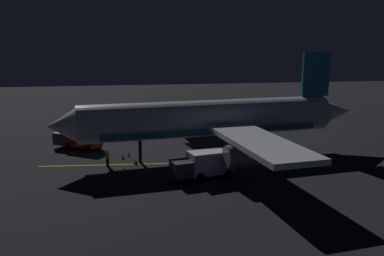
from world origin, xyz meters
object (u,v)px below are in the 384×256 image
(baggage_truck, at_px, (79,139))
(catering_truck, at_px, (205,165))
(traffic_cone_near_left, at_px, (125,170))
(traffic_cone_far, at_px, (129,154))
(ground_crew_worker, at_px, (107,158))
(airliner, at_px, (214,120))
(traffic_cone_near_right, at_px, (136,162))
(traffic_cone_under_wing, at_px, (123,156))

(baggage_truck, relative_size, catering_truck, 0.99)
(traffic_cone_near_left, bearing_deg, traffic_cone_far, -5.37)
(baggage_truck, relative_size, ground_crew_worker, 3.56)
(airliner, height_order, traffic_cone_far, airliner)
(airliner, relative_size, traffic_cone_far, 65.72)
(airliner, xyz_separation_m, ground_crew_worker, (-1.48, 11.96, -3.48))
(baggage_truck, xyz_separation_m, traffic_cone_near_right, (-7.74, -6.61, -0.97))
(baggage_truck, bearing_deg, catering_truck, -136.03)
(traffic_cone_far, bearing_deg, traffic_cone_near_left, 174.63)
(airliner, distance_m, traffic_cone_near_left, 11.68)
(traffic_cone_near_left, relative_size, traffic_cone_far, 1.00)
(airliner, relative_size, ground_crew_worker, 20.77)
(airliner, height_order, traffic_cone_under_wing, airliner)
(airliner, distance_m, baggage_truck, 17.16)
(traffic_cone_under_wing, bearing_deg, ground_crew_worker, 147.94)
(catering_truck, xyz_separation_m, traffic_cone_under_wing, (8.15, 7.71, -1.08))
(catering_truck, relative_size, traffic_cone_near_left, 11.35)
(traffic_cone_under_wing, height_order, traffic_cone_far, same)
(traffic_cone_under_wing, distance_m, traffic_cone_far, 1.14)
(airliner, bearing_deg, traffic_cone_near_right, 98.39)
(catering_truck, height_order, traffic_cone_near_left, catering_truck)
(baggage_truck, bearing_deg, ground_crew_worker, -155.26)
(baggage_truck, distance_m, traffic_cone_near_right, 10.23)
(catering_truck, xyz_separation_m, traffic_cone_near_right, (5.71, 6.37, -1.08))
(baggage_truck, bearing_deg, traffic_cone_near_right, -139.54)
(ground_crew_worker, relative_size, traffic_cone_near_right, 3.16)
(ground_crew_worker, xyz_separation_m, traffic_cone_under_wing, (2.60, -1.63, -0.64))
(catering_truck, height_order, traffic_cone_near_right, catering_truck)
(traffic_cone_near_left, relative_size, traffic_cone_under_wing, 1.00)
(catering_truck, bearing_deg, airliner, -20.44)
(traffic_cone_under_wing, bearing_deg, catering_truck, -136.59)
(traffic_cone_near_right, bearing_deg, baggage_truck, 40.46)
(traffic_cone_near_right, bearing_deg, traffic_cone_far, 10.86)
(airliner, xyz_separation_m, baggage_truck, (6.42, 15.60, -3.14))
(airliner, relative_size, traffic_cone_near_left, 65.72)
(ground_crew_worker, bearing_deg, baggage_truck, 24.74)
(ground_crew_worker, relative_size, traffic_cone_near_left, 3.16)
(ground_crew_worker, bearing_deg, traffic_cone_under_wing, -32.06)
(ground_crew_worker, height_order, traffic_cone_far, ground_crew_worker)
(catering_truck, bearing_deg, traffic_cone_under_wing, 43.41)
(traffic_cone_near_right, height_order, traffic_cone_under_wing, same)
(ground_crew_worker, distance_m, traffic_cone_near_right, 3.04)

